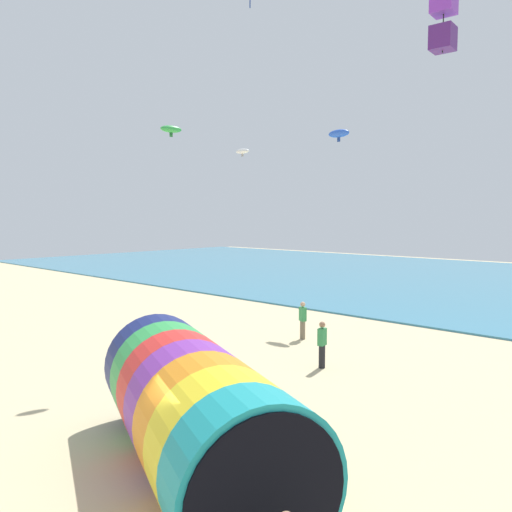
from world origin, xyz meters
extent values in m
plane|color=#CCBA8C|center=(0.00, 0.00, 0.00)|extent=(120.00, 120.00, 0.00)
cylinder|color=navy|center=(-4.37, 1.82, 1.42)|extent=(2.13, 3.03, 2.84)
cylinder|color=green|center=(-3.40, 1.39, 1.42)|extent=(2.13, 3.03, 2.84)
cylinder|color=red|center=(-2.42, 0.95, 1.42)|extent=(2.13, 3.03, 2.84)
cylinder|color=purple|center=(-1.44, 0.52, 1.42)|extent=(2.13, 3.03, 2.84)
cylinder|color=orange|center=(-0.46, 0.08, 1.42)|extent=(2.13, 3.03, 2.84)
cylinder|color=yellow|center=(0.51, -0.35, 1.42)|extent=(2.13, 3.03, 2.84)
cylinder|color=teal|center=(1.49, -0.79, 1.42)|extent=(2.13, 3.03, 2.84)
cylinder|color=black|center=(2.00, -1.01, 1.42)|extent=(1.12, 2.41, 2.61)
ellipsoid|color=blue|center=(-8.63, 17.20, 10.13)|extent=(1.31, 0.61, 0.57)
cube|color=navy|center=(-8.63, 17.20, 9.85)|extent=(0.19, 0.02, 0.34)
ellipsoid|color=white|center=(-8.96, 9.92, 8.50)|extent=(0.73, 0.41, 0.26)
cube|color=gray|center=(-8.96, 9.92, 8.35)|extent=(0.10, 0.04, 0.18)
ellipsoid|color=green|center=(-8.80, 5.80, 8.92)|extent=(0.57, 0.91, 0.31)
cube|color=#1E642A|center=(-8.80, 5.80, 8.74)|extent=(0.05, 0.12, 0.22)
cube|color=purple|center=(1.85, 5.29, 10.49)|extent=(0.53, 0.53, 0.54)
cube|color=#4C1E6B|center=(1.85, 5.29, 9.67)|extent=(0.53, 0.53, 0.54)
cylinder|color=black|center=(1.85, 5.29, 10.08)|extent=(0.02, 0.02, 1.45)
cylinder|color=#726651|center=(-6.89, 11.70, 0.42)|extent=(0.24, 0.24, 0.84)
cube|color=#338C4C|center=(-6.89, 11.70, 1.16)|extent=(0.42, 0.36, 0.63)
sphere|color=tan|center=(-6.89, 11.70, 1.61)|extent=(0.23, 0.23, 0.23)
cylinder|color=black|center=(-3.73, 8.67, 0.43)|extent=(0.24, 0.24, 0.85)
cube|color=#338C4C|center=(-3.73, 8.67, 1.17)|extent=(0.27, 0.39, 0.64)
sphere|color=#9E7051|center=(-3.73, 8.67, 1.62)|extent=(0.23, 0.23, 0.23)
camera|label=1|loc=(6.60, -6.36, 5.57)|focal=35.00mm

